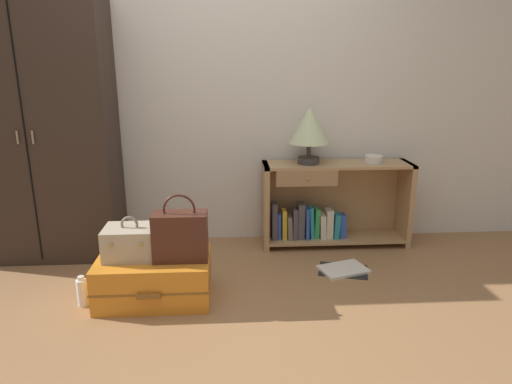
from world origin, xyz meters
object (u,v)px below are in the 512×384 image
Objects in this scene: table_lamp at (310,127)px; open_book_on_floor at (343,270)px; suitcase_large at (154,278)px; bowl at (374,159)px; handbag at (180,235)px; bookshelf at (328,206)px; train_case at (131,242)px; wardrobe at (39,132)px; bottle at (82,292)px.

open_book_on_floor is (0.18, -0.51, -0.94)m from table_lamp.
bowl is at bearing 27.02° from suitcase_large.
handbag is 1.05× the size of open_book_on_floor.
open_book_on_floor is (-0.33, -0.50, -0.69)m from bowl.
train_case is (-1.39, -0.81, 0.05)m from bookshelf.
bowl is 0.91m from open_book_on_floor.
bookshelf is 1.61m from train_case.
train_case is (-0.13, 0.03, 0.23)m from suitcase_large.
bowl is 0.35× the size of open_book_on_floor.
table_lamp is at bearing 43.00° from handbag.
wardrobe is 1.27m from bottle.
train_case reaches higher than bottle.
wardrobe reaches higher than bookshelf.
wardrobe reaches higher than open_book_on_floor.
table_lamp is 2.28× the size of bottle.
train_case is 0.42m from bottle.
table_lamp reaches higher than open_book_on_floor.
bookshelf reaches higher than train_case.
wardrobe reaches higher than table_lamp.
open_book_on_floor is (0.01, -0.52, -0.31)m from bookshelf.
wardrobe is at bearing 143.52° from handbag.
train_case is (-1.22, -0.80, -0.58)m from table_lamp.
bookshelf is at bearing 30.22° from train_case.
bowl is (2.49, 0.06, -0.24)m from wardrobe.
handbag is at bearing -36.48° from wardrobe.
bottle is at bearing -149.79° from table_lamp.
handbag is at bearing -141.48° from bookshelf.
suitcase_large reaches higher than bottle.
table_lamp is at bearing 30.21° from bottle.
bookshelf is at bearing 38.52° from handbag.
train_case reaches higher than open_book_on_floor.
handbag reaches higher than bottle.
bowl is at bearing 56.74° from open_book_on_floor.
wardrobe reaches higher than bottle.
bowl is 1.93m from train_case.
open_book_on_floor is at bearing 12.38° from bottle.
bottle is at bearing -164.34° from train_case.
suitcase_large is at bearing -166.07° from open_book_on_floor.
bookshelf is 0.51m from bowl.
bookshelf is 2.84× the size of handbag.
bottle is (-2.02, -0.87, -0.61)m from bowl.
wardrobe is 2.39m from open_book_on_floor.
open_book_on_floor is at bearing 11.68° from train_case.
bookshelf is 1.39m from handbag.
open_book_on_floor is at bearing -123.26° from bowl.
suitcase_large reaches higher than open_book_on_floor.
bookshelf reaches higher than open_book_on_floor.
bowl reaches higher than suitcase_large.
suitcase_large is (-1.26, -0.83, -0.18)m from bookshelf.
bookshelf reaches higher than suitcase_large.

